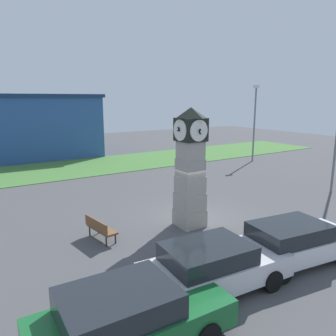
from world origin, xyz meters
name	(u,v)px	position (x,y,z in m)	size (l,w,h in m)	color
ground_plane	(193,218)	(0.00, 0.00, 0.00)	(76.73, 76.73, 0.00)	#4C4C4F
clock_tower	(190,169)	(-0.70, -0.66, 2.55)	(1.41, 1.38, 5.11)	#9F9A8F
bollard_near_tower	(206,262)	(-2.73, -4.31, 0.48)	(0.21, 0.21, 0.94)	brown
bollard_mid_row	(228,246)	(-1.44, -3.88, 0.49)	(0.25, 0.25, 0.96)	brown
bollard_far_row	(256,237)	(0.05, -3.80, 0.45)	(0.25, 0.25, 0.89)	#333338
car_navy_sedan	(129,317)	(-6.10, -5.74, 0.76)	(4.49, 2.14, 1.47)	#19602D
car_near_tower	(214,266)	(-3.02, -4.99, 0.74)	(4.47, 2.23, 1.44)	silver
car_by_building	(294,242)	(0.33, -5.18, 0.73)	(4.67, 2.40, 1.40)	silver
bench	(100,228)	(-4.56, -0.02, 0.52)	(0.77, 1.66, 0.90)	brown
street_lamp_near_road	(255,118)	(13.01, 8.52, 3.79)	(0.50, 0.24, 6.57)	slate
warehouse_blue_far	(17,126)	(-4.00, 22.42, 2.93)	(14.60, 9.94, 5.85)	#2D5193
grass_verge_far	(108,164)	(1.57, 14.07, 0.02)	(46.04, 7.32, 0.04)	#477A38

